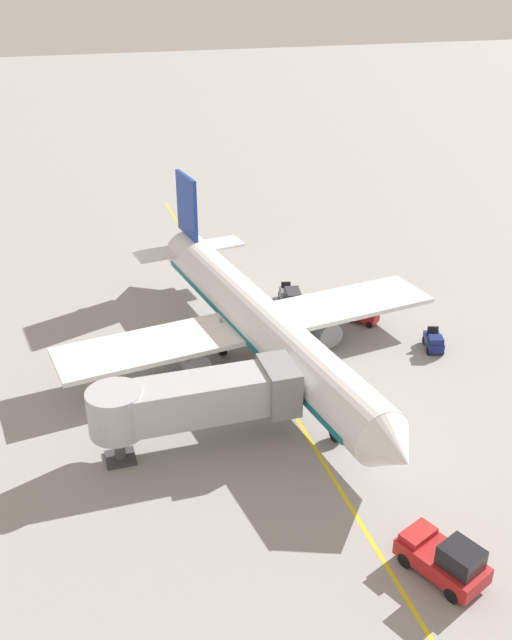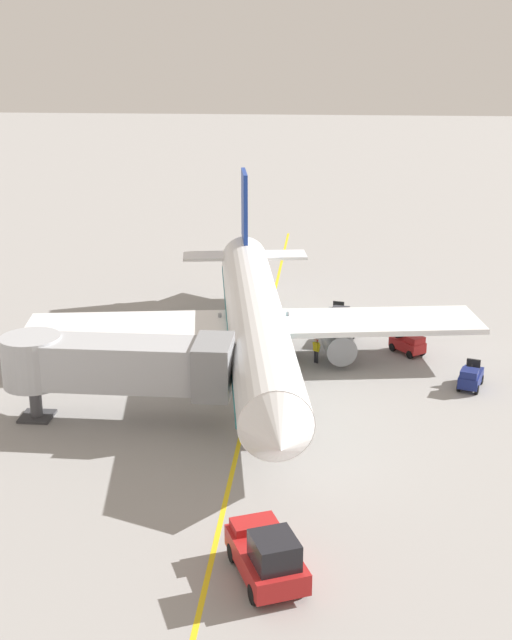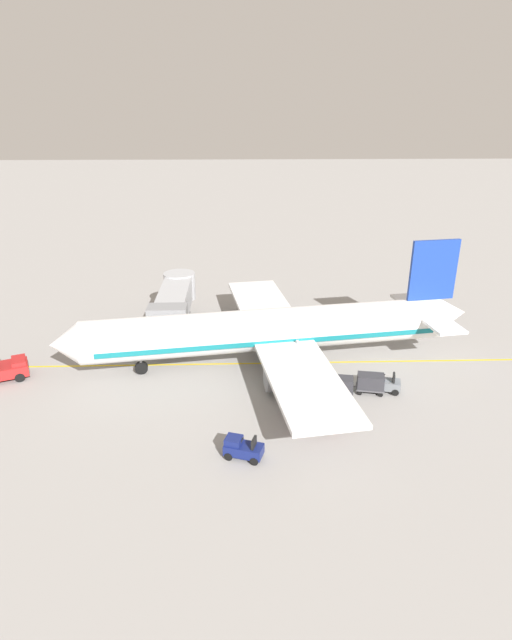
% 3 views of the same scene
% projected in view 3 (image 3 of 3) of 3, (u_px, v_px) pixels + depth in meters
% --- Properties ---
extents(ground_plane, '(400.00, 400.00, 0.00)m').
position_uv_depth(ground_plane, '(274.00, 363.00, 46.49)').
color(ground_plane, gray).
extents(gate_lead_in_line, '(0.24, 80.00, 0.01)m').
position_uv_depth(gate_lead_in_line, '(274.00, 363.00, 46.49)').
color(gate_lead_in_line, gold).
rests_on(gate_lead_in_line, ground).
extents(parked_airliner, '(30.44, 37.29, 10.63)m').
position_uv_depth(parked_airliner, '(272.00, 330.00, 45.40)').
color(parked_airliner, white).
rests_on(parked_airliner, ground).
extents(jet_bridge, '(12.89, 3.50, 4.98)m').
position_uv_depth(jet_bridge, '(175.00, 302.00, 51.34)').
color(jet_bridge, '#A8AAAF').
rests_on(jet_bridge, ground).
extents(baggage_tug_lead, '(1.81, 2.72, 1.62)m').
position_uv_depth(baggage_tug_lead, '(383.00, 383.00, 41.68)').
color(baggage_tug_lead, slate).
rests_on(baggage_tug_lead, ground).
extents(baggage_tug_trailing, '(1.94, 2.75, 1.62)m').
position_uv_depth(baggage_tug_trailing, '(242.00, 448.00, 33.70)').
color(baggage_tug_trailing, navy).
rests_on(baggage_tug_trailing, ground).
extents(baggage_tug_spare, '(2.49, 2.71, 1.62)m').
position_uv_depth(baggage_tug_spare, '(322.00, 418.00, 36.94)').
color(baggage_tug_spare, '#B21E1E').
rests_on(baggage_tug_spare, ground).
extents(baggage_cart_front, '(1.70, 2.98, 1.58)m').
position_uv_depth(baggage_cart_front, '(339.00, 385.00, 40.93)').
color(baggage_cart_front, '#4C4C51').
rests_on(baggage_cart_front, ground).
extents(baggage_cart_second_in_train, '(1.70, 2.98, 1.58)m').
position_uv_depth(baggage_cart_second_in_train, '(371.00, 382.00, 41.35)').
color(baggage_cart_second_in_train, '#4C4C51').
rests_on(baggage_cart_second_in_train, ground).
extents(ground_crew_wing_walker, '(0.58, 0.57, 1.69)m').
position_uv_depth(ground_crew_wing_walker, '(283.00, 374.00, 42.57)').
color(ground_crew_wing_walker, '#232328').
rests_on(ground_crew_wing_walker, ground).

